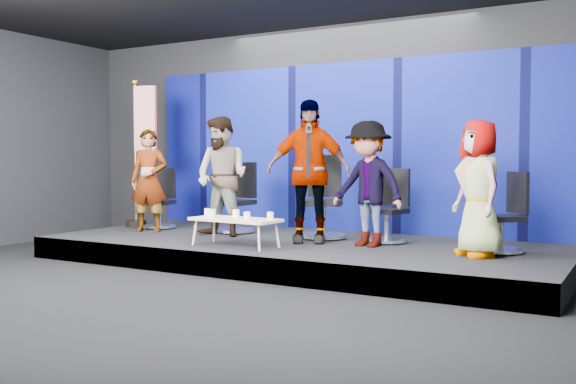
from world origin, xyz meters
name	(u,v)px	position (x,y,z in m)	size (l,w,h in m)	color
ground	(181,297)	(0.00, 0.00, 0.00)	(10.00, 10.00, 0.00)	black
room_walls	(179,58)	(0.00, 0.00, 2.43)	(10.02, 8.02, 3.51)	black
riser	(298,251)	(0.00, 2.50, 0.15)	(7.00, 3.00, 0.30)	black
backdrop	(343,147)	(0.00, 3.95, 1.60)	(7.00, 0.08, 2.60)	#070955
chair_a	(160,208)	(-2.69, 2.78, 0.62)	(0.71, 0.71, 0.97)	silver
panelist_a	(149,180)	(-2.51, 2.32, 1.08)	(0.57, 0.38, 1.57)	black
chair_b	(237,209)	(-1.27, 2.89, 0.65)	(0.63, 0.63, 1.06)	silver
panelist_b	(222,176)	(-1.19, 2.39, 1.16)	(0.84, 0.65, 1.72)	black
chair_c	(324,211)	(0.18, 2.91, 0.69)	(0.86, 0.86, 1.17)	silver
panelist_c	(308,171)	(0.21, 2.40, 1.25)	(1.11, 0.46, 1.90)	black
chair_d	(389,218)	(1.14, 2.94, 0.62)	(0.67, 0.67, 0.99)	silver
panelist_d	(368,184)	(1.04, 2.45, 1.10)	(1.03, 0.59, 1.60)	black
chair_e	(505,226)	(2.67, 2.72, 0.62)	(0.77, 0.77, 0.96)	silver
panelist_e	(479,188)	(2.47, 2.27, 1.08)	(0.76, 0.50, 1.56)	black
coffee_table	(235,220)	(-0.42, 1.60, 0.63)	(1.20, 0.57, 0.36)	tan
mug_a	(207,212)	(-0.94, 1.71, 0.71)	(0.08, 0.08, 0.10)	white
mug_b	(212,214)	(-0.70, 1.49, 0.72)	(0.09, 0.09, 0.11)	white
mug_c	(236,213)	(-0.47, 1.69, 0.71)	(0.09, 0.09, 0.10)	white
mug_d	(247,216)	(-0.17, 1.50, 0.71)	(0.08, 0.08, 0.10)	white
mug_e	(270,216)	(0.08, 1.64, 0.71)	(0.08, 0.08, 0.10)	white
flag_stand	(142,148)	(-3.08, 2.79, 1.58)	(0.56, 0.32, 2.42)	black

